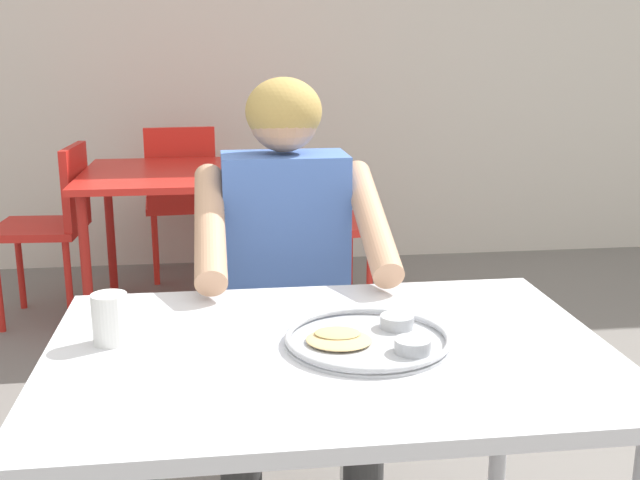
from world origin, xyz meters
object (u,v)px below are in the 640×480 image
at_px(table_background_red, 185,187).
at_px(chair_red_right, 314,214).
at_px(table_foreground, 329,384).
at_px(chair_red_far, 181,193).
at_px(chair_red_left, 54,218).
at_px(diner_foreground, 289,261).
at_px(drinking_cup, 110,317).
at_px(chair_foreground, 282,307).
at_px(thali_tray, 369,338).

xyz_separation_m(table_background_red, chair_red_right, (0.61, -0.02, -0.14)).
distance_m(table_foreground, chair_red_right, 2.25).
xyz_separation_m(chair_red_right, chair_red_far, (-0.66, 0.60, 0.00)).
bearing_deg(chair_red_right, table_background_red, 178.04).
bearing_deg(chair_red_far, chair_red_left, -134.52).
distance_m(diner_foreground, chair_red_left, 1.94).
relative_size(drinking_cup, chair_foreground, 0.11).
height_order(chair_red_left, chair_red_far, chair_red_far).
distance_m(chair_foreground, table_background_red, 1.48).
height_order(chair_foreground, diner_foreground, diner_foreground).
height_order(diner_foreground, chair_red_far, diner_foreground).
bearing_deg(diner_foreground, thali_tray, -79.74).
relative_size(diner_foreground, chair_red_far, 1.40).
height_order(table_foreground, thali_tray, thali_tray).
distance_m(thali_tray, diner_foreground, 0.59).
bearing_deg(chair_red_far, table_foreground, -81.55).
bearing_deg(chair_red_left, chair_red_right, -1.51).
bearing_deg(thali_tray, table_background_red, 101.36).
relative_size(drinking_cup, diner_foreground, 0.08).
bearing_deg(drinking_cup, table_background_red, 88.68).
distance_m(chair_foreground, chair_red_far, 2.06).
bearing_deg(thali_tray, drinking_cup, 171.97).
distance_m(chair_foreground, diner_foreground, 0.31).
relative_size(thali_tray, chair_red_left, 0.39).
height_order(table_background_red, chair_red_far, chair_red_far).
relative_size(chair_red_left, chair_red_far, 0.97).
distance_m(chair_foreground, chair_red_left, 1.74).
relative_size(chair_red_right, chair_red_far, 0.96).
height_order(diner_foreground, chair_red_left, diner_foreground).
bearing_deg(chair_red_far, diner_foreground, -80.04).
bearing_deg(table_background_red, diner_foreground, -78.25).
relative_size(diner_foreground, chair_red_left, 1.44).
xyz_separation_m(drinking_cup, diner_foreground, (0.40, 0.51, -0.05)).
xyz_separation_m(drinking_cup, chair_red_far, (0.00, 2.76, -0.28)).
bearing_deg(table_foreground, chair_red_far, 98.45).
xyz_separation_m(diner_foreground, chair_red_left, (-0.96, 1.67, -0.23)).
bearing_deg(chair_foreground, table_background_red, 103.45).
height_order(thali_tray, chair_red_far, chair_red_far).
height_order(thali_tray, diner_foreground, diner_foreground).
distance_m(drinking_cup, chair_red_far, 2.77).
bearing_deg(chair_red_right, diner_foreground, -99.25).
relative_size(table_foreground, chair_foreground, 1.22).
distance_m(thali_tray, chair_foreground, 0.84).
relative_size(thali_tray, chair_red_far, 0.38).
relative_size(table_background_red, chair_red_right, 1.15).
height_order(diner_foreground, chair_red_right, diner_foreground).
bearing_deg(chair_red_left, chair_foreground, -56.60).
bearing_deg(thali_tray, table_foreground, -177.37).
xyz_separation_m(table_foreground, chair_red_right, (0.24, 2.23, -0.15)).
relative_size(table_foreground, drinking_cup, 10.83).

